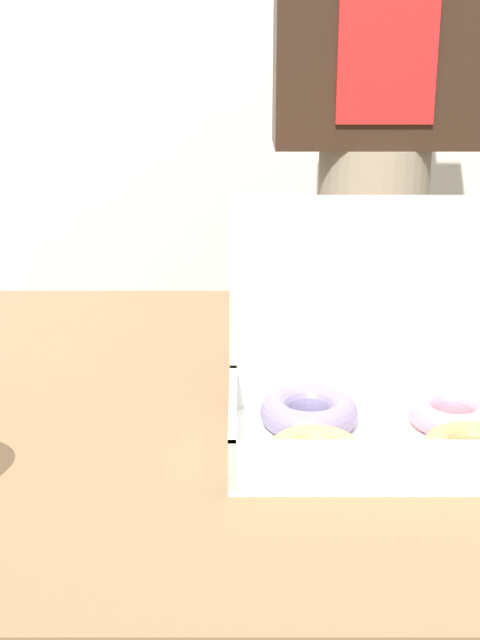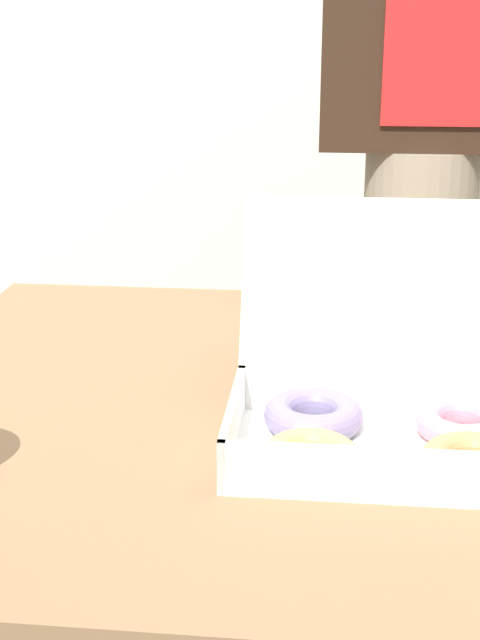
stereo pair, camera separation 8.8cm
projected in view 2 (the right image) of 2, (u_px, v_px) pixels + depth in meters
donut_box at (387, 411)px, 0.93m from camera, size 0.33×0.29×0.24m
person_customer at (425, 126)px, 1.59m from camera, size 0.37×0.21×1.76m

